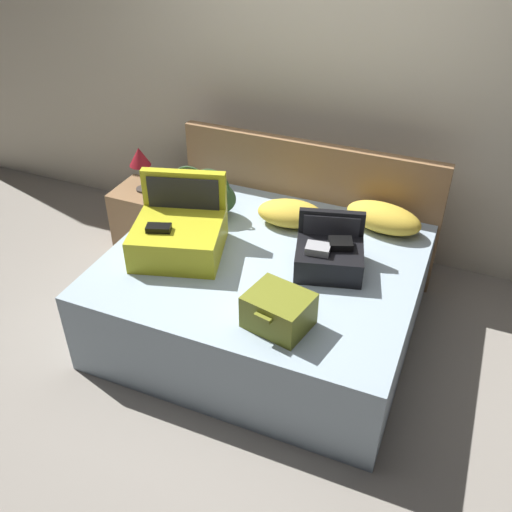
{
  "coord_description": "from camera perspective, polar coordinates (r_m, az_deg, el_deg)",
  "views": [
    {
      "loc": [
        1.06,
        -2.24,
        2.6
      ],
      "look_at": [
        0.0,
        0.28,
        0.67
      ],
      "focal_mm": 39.8,
      "sensor_mm": 36.0,
      "label": 1
    }
  ],
  "objects": [
    {
      "name": "table_lamp",
      "position": [
        4.33,
        -11.63,
        9.58
      ],
      "size": [
        0.16,
        0.16,
        0.35
      ],
      "color": "#3F3833",
      "rests_on": "nightstand"
    },
    {
      "name": "back_wall",
      "position": [
        4.24,
        7.53,
        17.06
      ],
      "size": [
        8.0,
        0.1,
        2.6
      ],
      "primitive_type": "cube",
      "color": "beige",
      "rests_on": "ground"
    },
    {
      "name": "headboard",
      "position": [
        4.21,
        5.13,
        5.1
      ],
      "size": [
        1.92,
        0.08,
        0.99
      ],
      "primitive_type": "cube",
      "color": "olive",
      "rests_on": "ground"
    },
    {
      "name": "ground_plane",
      "position": [
        3.6,
        -1.76,
        -11.14
      ],
      "size": [
        12.0,
        12.0,
        0.0
      ],
      "primitive_type": "plane",
      "color": "gray"
    },
    {
      "name": "hard_case_medium",
      "position": [
        3.39,
        7.37,
        0.17
      ],
      "size": [
        0.47,
        0.44,
        0.31
      ],
      "rotation": [
        0.0,
        0.0,
        0.26
      ],
      "color": "black",
      "rests_on": "bed"
    },
    {
      "name": "pillow_near_headboard",
      "position": [
        3.83,
        12.68,
        3.78
      ],
      "size": [
        0.55,
        0.35,
        0.18
      ],
      "primitive_type": "ellipsoid",
      "rotation": [
        0.0,
        0.0,
        -0.18
      ],
      "color": "gold",
      "rests_on": "bed"
    },
    {
      "name": "nightstand",
      "position": [
        4.58,
        -10.87,
        3.72
      ],
      "size": [
        0.44,
        0.4,
        0.51
      ],
      "primitive_type": "cube",
      "color": "olive",
      "rests_on": "ground"
    },
    {
      "name": "bed",
      "position": [
        3.67,
        0.73,
        -3.9
      ],
      "size": [
        1.88,
        1.62,
        0.57
      ],
      "primitive_type": "cube",
      "color": "#99ADBC",
      "rests_on": "ground"
    },
    {
      "name": "pillow_center_head",
      "position": [
        3.81,
        3.47,
        4.3
      ],
      "size": [
        0.48,
        0.33,
        0.16
      ],
      "primitive_type": "ellipsoid",
      "rotation": [
        0.0,
        0.0,
        0.15
      ],
      "color": "gold",
      "rests_on": "bed"
    },
    {
      "name": "hard_case_small",
      "position": [
        2.97,
        2.27,
        -5.48
      ],
      "size": [
        0.37,
        0.33,
        0.2
      ],
      "rotation": [
        0.0,
        0.0,
        -0.21
      ],
      "color": "olive",
      "rests_on": "bed"
    },
    {
      "name": "duffel_bag",
      "position": [
        3.9,
        -5.53,
        6.11
      ],
      "size": [
        0.52,
        0.32,
        0.35
      ],
      "rotation": [
        0.0,
        0.0,
        0.12
      ],
      "color": "#2D4C2D",
      "rests_on": "bed"
    },
    {
      "name": "hard_case_large",
      "position": [
        3.52,
        -7.76,
        2.29
      ],
      "size": [
        0.65,
        0.64,
        0.45
      ],
      "rotation": [
        0.0,
        0.0,
        0.28
      ],
      "color": "gold",
      "rests_on": "bed"
    }
  ]
}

